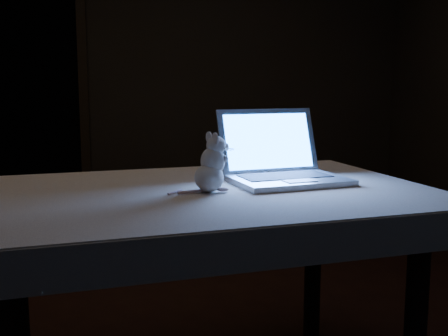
{
  "coord_description": "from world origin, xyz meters",
  "views": [
    {
      "loc": [
        -0.09,
        -2.61,
        1.23
      ],
      "look_at": [
        0.21,
        -0.54,
        0.91
      ],
      "focal_mm": 45.0,
      "sensor_mm": 36.0,
      "label": 1
    }
  ],
  "objects": [
    {
      "name": "plush_mouse",
      "position": [
        0.14,
        -0.64,
        0.95
      ],
      "size": [
        0.21,
        0.21,
        0.21
      ],
      "primitive_type": null,
      "rotation": [
        0.0,
        0.0,
        0.51
      ],
      "color": "white",
      "rests_on": "tablecloth"
    },
    {
      "name": "table",
      "position": [
        0.11,
        -0.6,
        0.42
      ],
      "size": [
        1.71,
        1.26,
        0.83
      ],
      "primitive_type": null,
      "rotation": [
        0.0,
        0.0,
        0.18
      ],
      "color": "black",
      "rests_on": "floor"
    },
    {
      "name": "back_wall",
      "position": [
        0.0,
        2.5,
        1.3
      ],
      "size": [
        4.5,
        0.04,
        2.6
      ],
      "primitive_type": "cube",
      "color": "black",
      "rests_on": "ground"
    },
    {
      "name": "doorway",
      "position": [
        -1.1,
        2.5,
        1.06
      ],
      "size": [
        1.06,
        0.36,
        2.13
      ],
      "primitive_type": null,
      "color": "black",
      "rests_on": "back_wall"
    },
    {
      "name": "laptop",
      "position": [
        0.47,
        -0.51,
        0.99
      ],
      "size": [
        0.5,
        0.46,
        0.29
      ],
      "primitive_type": null,
      "rotation": [
        0.0,
        0.0,
        0.22
      ],
      "color": "#B5B5B9",
      "rests_on": "tablecloth"
    },
    {
      "name": "floor",
      "position": [
        0.0,
        0.0,
        0.0
      ],
      "size": [
        5.0,
        5.0,
        0.0
      ],
      "primitive_type": "plane",
      "color": "black",
      "rests_on": "ground"
    },
    {
      "name": "tablecloth",
      "position": [
        0.16,
        -0.6,
        0.78
      ],
      "size": [
        1.96,
        1.63,
        0.12
      ],
      "primitive_type": null,
      "rotation": [
        0.0,
        0.0,
        0.35
      ],
      "color": "beige",
      "rests_on": "table"
    }
  ]
}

